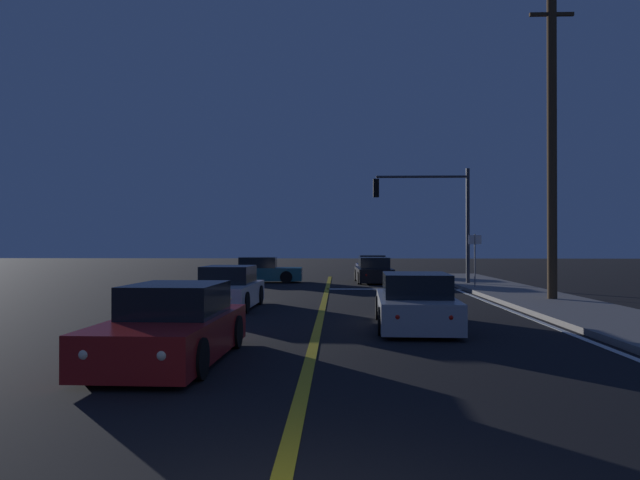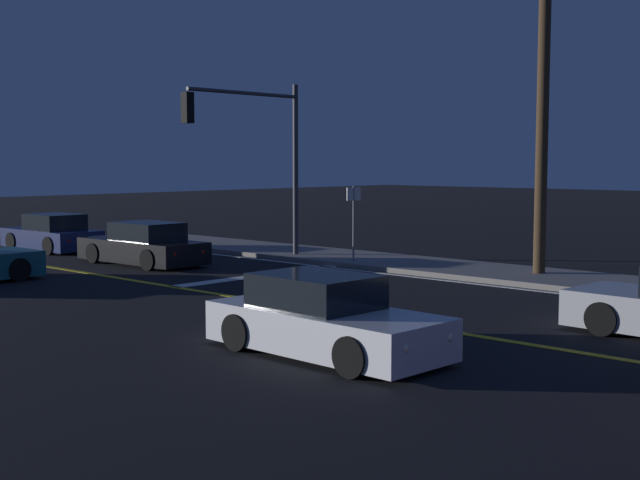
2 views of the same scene
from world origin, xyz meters
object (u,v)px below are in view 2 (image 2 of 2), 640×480
car_far_approaching_white (324,320)px  street_sign_corner (354,212)px  car_lead_oncoming_black (144,246)px  car_parked_curb_navy (52,235)px  traffic_signal_near_right (257,141)px  utility_pole_right (544,63)px

car_far_approaching_white → street_sign_corner: (9.57, 7.57, 1.09)m
car_lead_oncoming_black → car_parked_curb_navy: bearing=86.5°
car_parked_curb_navy → traffic_signal_near_right: (2.53, -8.22, 3.30)m
car_lead_oncoming_black → car_parked_curb_navy: 5.91m
car_parked_curb_navy → street_sign_corner: street_sign_corner is taller
traffic_signal_near_right → utility_pole_right: (2.81, -8.37, 2.02)m
car_far_approaching_white → car_parked_curb_navy: (5.64, 18.59, -0.00)m
car_parked_curb_navy → traffic_signal_near_right: size_ratio=0.73×
utility_pole_right → street_sign_corner: bearing=104.1°
car_far_approaching_white → traffic_signal_near_right: 13.61m
car_parked_curb_navy → utility_pole_right: size_ratio=0.37×
car_far_approaching_white → utility_pole_right: (10.97, 2.01, 5.31)m
car_parked_curb_navy → traffic_signal_near_right: traffic_signal_near_right is taller
car_parked_curb_navy → street_sign_corner: 11.75m
car_parked_curb_navy → street_sign_corner: (3.93, -11.02, 1.09)m
car_lead_oncoming_black → street_sign_corner: (4.16, -5.11, 1.09)m
car_parked_curb_navy → utility_pole_right: (5.33, -16.58, 5.31)m
car_lead_oncoming_black → street_sign_corner: street_sign_corner is taller
car_far_approaching_white → street_sign_corner: bearing=-140.1°
car_far_approaching_white → car_lead_oncoming_black: same height
utility_pole_right → traffic_signal_near_right: bearing=108.5°
traffic_signal_near_right → street_sign_corner: traffic_signal_near_right is taller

